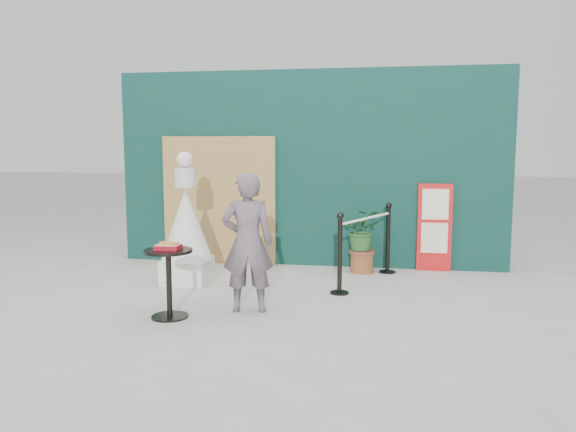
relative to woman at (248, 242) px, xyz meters
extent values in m
plane|color=#ADAAA5|center=(0.33, -0.48, -0.79)|extent=(60.00, 60.00, 0.00)
cube|color=#0B322F|center=(0.33, 2.67, 0.71)|extent=(6.00, 0.30, 3.00)
cube|color=tan|center=(-1.07, 2.46, 0.21)|extent=(1.80, 0.08, 2.00)
imported|color=slate|center=(0.00, 0.00, 0.00)|extent=(0.64, 0.48, 1.57)
cube|color=red|center=(2.23, 2.48, -0.14)|extent=(0.50, 0.06, 1.30)
cube|color=beige|center=(2.23, 2.45, 0.21)|extent=(0.38, 0.02, 0.45)
cube|color=beige|center=(2.23, 2.45, -0.29)|extent=(0.38, 0.02, 0.45)
cube|color=red|center=(2.23, 2.45, -0.64)|extent=(0.38, 0.02, 0.18)
cube|color=white|center=(-1.14, 1.16, -0.62)|extent=(0.60, 0.60, 0.33)
cone|color=silver|center=(-1.14, 1.16, 0.03)|extent=(0.69, 0.69, 0.98)
cylinder|color=silver|center=(-1.14, 1.16, 0.65)|extent=(0.28, 0.28, 0.26)
sphere|color=white|center=(-1.14, 1.16, 0.88)|extent=(0.22, 0.22, 0.22)
cylinder|color=black|center=(-0.78, -0.38, -0.78)|extent=(0.40, 0.40, 0.02)
cylinder|color=black|center=(-0.78, -0.38, -0.43)|extent=(0.06, 0.06, 0.72)
cylinder|color=black|center=(-0.78, -0.38, -0.05)|extent=(0.52, 0.52, 0.03)
cube|color=#A91221|center=(-0.78, -0.38, -0.01)|extent=(0.26, 0.19, 0.05)
cube|color=#F84621|center=(-0.78, -0.38, 0.02)|extent=(0.24, 0.17, 0.00)
cube|color=#D58A4E|center=(-0.82, -0.37, 0.03)|extent=(0.15, 0.14, 0.02)
cube|color=#DEAD51|center=(-0.73, -0.40, 0.03)|extent=(0.13, 0.13, 0.02)
cone|color=yellow|center=(-0.76, -0.33, 0.05)|extent=(0.06, 0.06, 0.06)
cylinder|color=brown|center=(1.19, 2.18, -0.65)|extent=(0.33, 0.33, 0.28)
cylinder|color=brown|center=(1.19, 2.18, -0.48)|extent=(0.37, 0.37, 0.05)
imported|color=#285926|center=(1.19, 2.18, -0.15)|extent=(0.55, 0.48, 0.61)
cylinder|color=black|center=(0.96, 0.93, -0.78)|extent=(0.24, 0.24, 0.02)
cylinder|color=black|center=(0.96, 0.93, -0.31)|extent=(0.06, 0.06, 0.96)
sphere|color=black|center=(0.96, 0.93, 0.20)|extent=(0.09, 0.09, 0.09)
cylinder|color=black|center=(1.56, 2.23, -0.78)|extent=(0.24, 0.24, 0.02)
cylinder|color=black|center=(1.56, 2.23, -0.31)|extent=(0.06, 0.06, 0.96)
sphere|color=black|center=(1.56, 2.23, 0.20)|extent=(0.09, 0.09, 0.09)
cylinder|color=white|center=(1.26, 1.58, 0.09)|extent=(0.63, 1.31, 0.03)
camera|label=1|loc=(1.50, -5.99, 1.07)|focal=35.00mm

